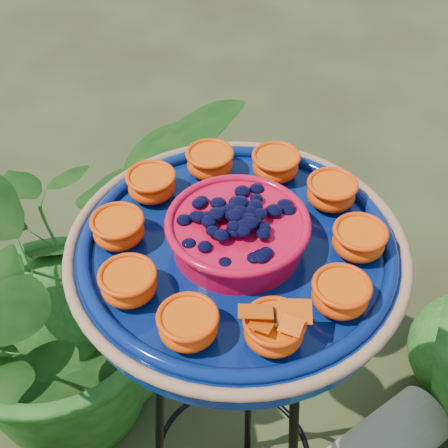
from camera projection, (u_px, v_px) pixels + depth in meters
The scene contains 3 objects.
tripod_stand at pixel (234, 397), 1.22m from camera, with size 0.42×0.42×0.96m.
feeder_dish at pixel (237, 247), 0.92m from camera, with size 0.59×0.59×0.11m.
shrub_back_left at pixel (52, 282), 1.56m from camera, with size 0.88×0.76×0.97m, color #154813.
Camera 1 is at (-0.08, -0.50, 1.67)m, focal length 50.00 mm.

